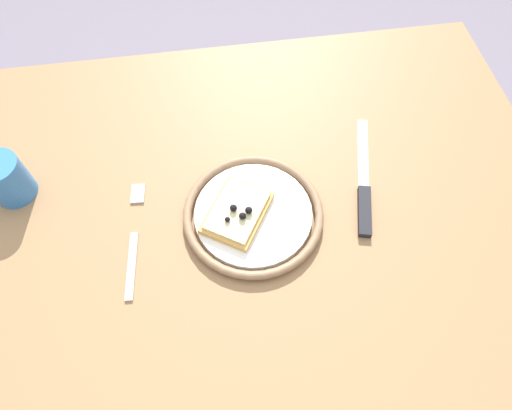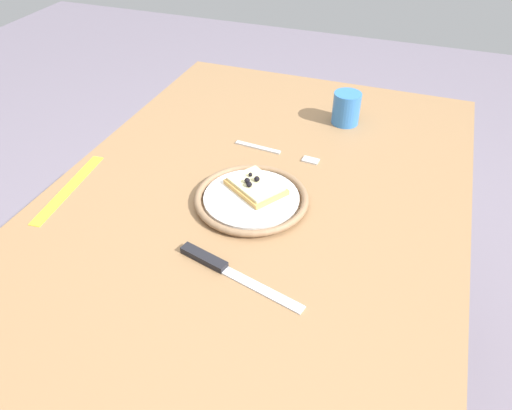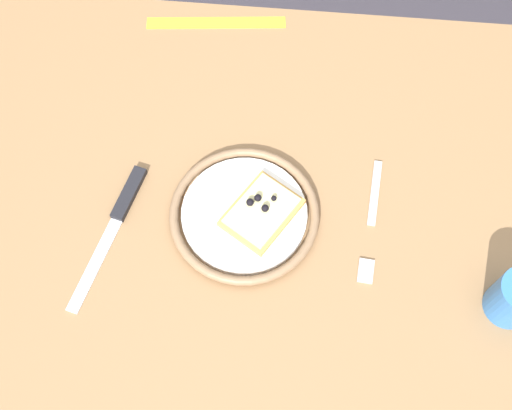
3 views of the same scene
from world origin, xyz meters
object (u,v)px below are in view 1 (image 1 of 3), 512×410
(fork, at_px, (137,237))
(knife, at_px, (366,194))
(cup, at_px, (9,179))
(dining_table, at_px, (229,241))
(pizza_slice_near, at_px, (240,212))
(plate, at_px, (256,215))

(fork, bearing_deg, knife, 3.18)
(fork, xyz_separation_m, cup, (-0.19, 0.11, 0.04))
(dining_table, relative_size, knife, 4.76)
(dining_table, distance_m, pizza_slice_near, 0.10)
(plate, height_order, pizza_slice_near, pizza_slice_near)
(knife, distance_m, fork, 0.38)
(dining_table, relative_size, cup, 14.38)
(dining_table, height_order, knife, knife)
(plate, bearing_deg, fork, -178.12)
(cup, bearing_deg, plate, -15.79)
(plate, xyz_separation_m, fork, (-0.19, -0.01, -0.01))
(plate, distance_m, knife, 0.19)
(pizza_slice_near, bearing_deg, plate, -5.83)
(dining_table, bearing_deg, knife, 2.87)
(dining_table, xyz_separation_m, fork, (-0.14, -0.01, 0.08))
(fork, distance_m, cup, 0.23)
(knife, distance_m, cup, 0.58)
(cup, bearing_deg, pizza_slice_near, -16.48)
(dining_table, distance_m, plate, 0.10)
(pizza_slice_near, bearing_deg, fork, -176.91)
(plate, bearing_deg, cup, 164.21)
(pizza_slice_near, distance_m, cup, 0.37)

